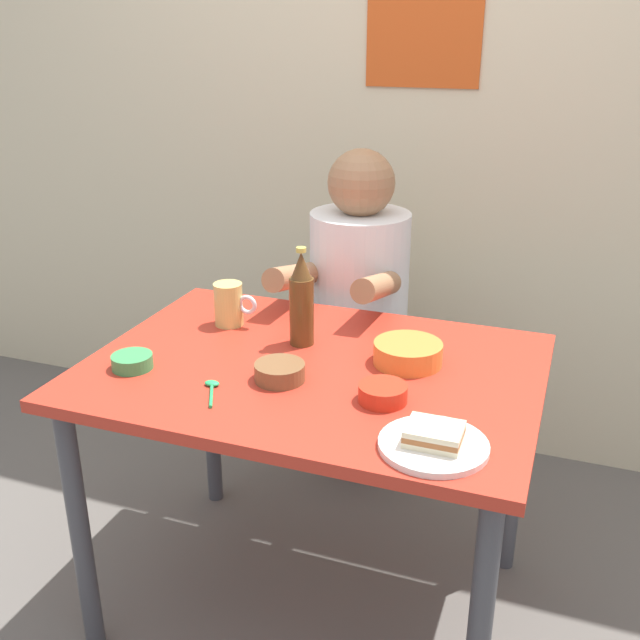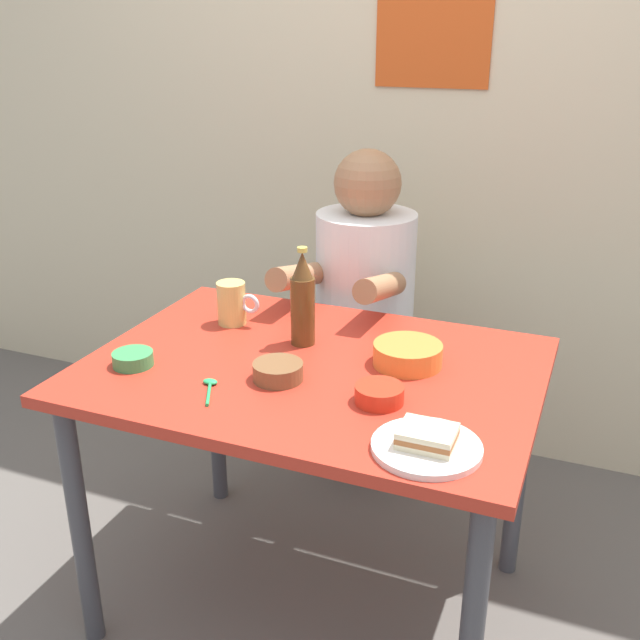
% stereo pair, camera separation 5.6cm
% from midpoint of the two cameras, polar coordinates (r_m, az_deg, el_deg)
% --- Properties ---
extents(ground_plane, '(6.00, 6.00, 0.00)m').
position_cam_midpoint_polar(ground_plane, '(2.23, -1.24, -20.88)').
color(ground_plane, '#59544F').
extents(wall_back, '(4.40, 0.09, 2.60)m').
position_cam_midpoint_polar(wall_back, '(2.65, 7.19, 17.10)').
color(wall_back, beige).
rests_on(wall_back, ground).
extents(dining_table, '(1.10, 0.80, 0.74)m').
position_cam_midpoint_polar(dining_table, '(1.86, -1.41, -6.10)').
color(dining_table, '#B72D1E').
rests_on(dining_table, ground).
extents(stool, '(0.34, 0.34, 0.45)m').
position_cam_midpoint_polar(stool, '(2.54, 2.25, -5.44)').
color(stool, '#4C4C51').
rests_on(stool, ground).
extents(person_seated, '(0.33, 0.56, 0.72)m').
position_cam_midpoint_polar(person_seated, '(2.37, 2.31, 3.42)').
color(person_seated, white).
rests_on(person_seated, stool).
extents(plate_orange, '(0.22, 0.22, 0.01)m').
position_cam_midpoint_polar(plate_orange, '(1.48, 7.71, -9.62)').
color(plate_orange, silver).
rests_on(plate_orange, dining_table).
extents(sandwich, '(0.11, 0.09, 0.04)m').
position_cam_midpoint_polar(sandwich, '(1.47, 7.76, -8.79)').
color(sandwich, beige).
rests_on(sandwich, plate_orange).
extents(beer_mug, '(0.13, 0.08, 0.12)m').
position_cam_midpoint_polar(beer_mug, '(2.05, -7.83, 1.22)').
color(beer_mug, '#D1BC66').
rests_on(beer_mug, dining_table).
extents(beer_bottle, '(0.06, 0.06, 0.26)m').
position_cam_midpoint_polar(beer_bottle, '(1.89, -2.29, 1.47)').
color(beer_bottle, '#593819').
rests_on(beer_bottle, dining_table).
extents(condiment_bowl_brown, '(0.12, 0.12, 0.04)m').
position_cam_midpoint_polar(condiment_bowl_brown, '(1.73, -4.08, -3.98)').
color(condiment_bowl_brown, brown).
rests_on(condiment_bowl_brown, dining_table).
extents(sauce_bowl_chili, '(0.11, 0.11, 0.04)m').
position_cam_midpoint_polar(sauce_bowl_chili, '(1.64, 3.91, -5.63)').
color(sauce_bowl_chili, red).
rests_on(sauce_bowl_chili, dining_table).
extents(dip_bowl_green, '(0.10, 0.10, 0.03)m').
position_cam_midpoint_polar(dip_bowl_green, '(1.85, -15.22, -3.09)').
color(dip_bowl_green, '#388C4C').
rests_on(dip_bowl_green, dining_table).
extents(soup_bowl_orange, '(0.17, 0.17, 0.05)m').
position_cam_midpoint_polar(soup_bowl_orange, '(1.82, 5.96, -2.51)').
color(soup_bowl_orange, orange).
rests_on(soup_bowl_orange, dining_table).
extents(spoon, '(0.07, 0.11, 0.01)m').
position_cam_midpoint_polar(spoon, '(1.71, -9.34, -5.24)').
color(spoon, '#26A559').
rests_on(spoon, dining_table).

